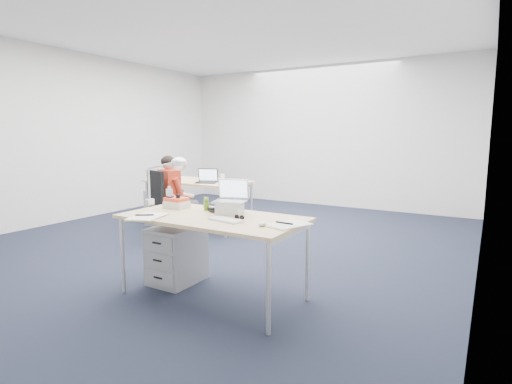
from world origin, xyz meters
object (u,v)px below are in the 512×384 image
Objects in this scene: sunglasses at (239,217)px; book_stack at (177,203)px; cordless_phone at (178,201)px; desk_lamp at (160,181)px; computer_mouse at (262,224)px; drawer_pedestal_far at (164,207)px; office_chair at (168,219)px; drawer_pedestal_near at (177,254)px; wireless_keyboard at (226,220)px; seated_person at (178,197)px; can_koozie at (170,201)px; dark_laptop at (206,176)px; bear_figurine at (206,203)px; far_cup at (222,177)px; desk_far at (198,183)px; desk_near at (212,221)px; water_bottle at (169,197)px; silver_laptop at (230,197)px; headphones at (217,210)px.

book_stack is at bearing 172.65° from sunglasses.
desk_lamp is at bearing -177.73° from cordless_phone.
cordless_phone is at bearing 162.07° from computer_mouse.
drawer_pedestal_far is 4.04× the size of cordless_phone.
book_stack is (1.20, -1.16, 0.51)m from office_chair.
wireless_keyboard is at bearing -15.95° from drawer_pedestal_near.
seated_person reaches higher than computer_mouse.
computer_mouse is (0.35, -0.01, 0.01)m from wireless_keyboard.
can_koozie is at bearing 164.37° from drawer_pedestal_near.
computer_mouse is at bearing -66.97° from dark_laptop.
cordless_phone is (-0.29, -0.06, 0.00)m from bear_figurine.
far_cup reaches higher than book_stack.
seated_person is at bearing 139.81° from computer_mouse.
desk_far is at bearing 143.70° from wireless_keyboard.
seated_person reaches higher than cordless_phone.
computer_mouse is (0.56, -0.10, 0.06)m from desk_near.
wireless_keyboard is 0.35m from computer_mouse.
desk_lamp reaches higher than drawer_pedestal_far.
dark_laptop reaches higher than water_bottle.
silver_laptop reaches higher than cordless_phone.
sunglasses is 2.60m from dark_laptop.
headphones is at bearing 146.53° from wireless_keyboard.
computer_mouse is 0.43× the size of book_stack.
silver_laptop is 2.21× the size of cordless_phone.
silver_laptop is at bearing 145.79° from sunglasses.
cordless_phone is (1.19, -1.33, 0.23)m from seated_person.
wireless_keyboard is 2.91× the size of far_cup.
far_cup is at bearing 112.61° from can_koozie.
dark_laptop is (-0.99, 1.76, 0.06)m from book_stack.
silver_laptop reaches higher than desk_far.
dark_laptop is (-1.61, 1.75, -0.04)m from silver_laptop.
can_koozie is 1.30× the size of sunglasses.
dark_laptop is at bearing 117.24° from water_bottle.
silver_laptop is 0.99× the size of wireless_keyboard.
cordless_phone reaches higher than can_koozie.
bear_figurine reaches higher than headphones.
bear_figurine reaches higher than drawer_pedestal_near.
desk_lamp reaches higher than sunglasses.
office_chair is 1.74× the size of drawer_pedestal_near.
far_cup is at bearing 97.65° from seated_person.
computer_mouse is at bearing -13.01° from cordless_phone.
bear_figurine is (1.48, -1.26, 0.22)m from seated_person.
office_chair is 1.72m from desk_lamp.
desk_far is at bearing 123.68° from book_stack.
far_cup is at bearing 136.62° from wireless_keyboard.
computer_mouse is 0.69× the size of cordless_phone.
water_bottle is at bearing -67.63° from far_cup.
silver_laptop is 0.69m from can_koozie.
sunglasses is at bearing -8.11° from cordless_phone.
desk_near is at bearing -172.01° from sunglasses.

